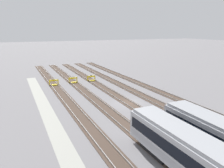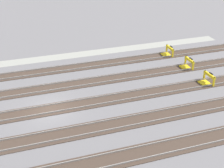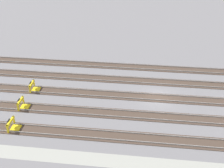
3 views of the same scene
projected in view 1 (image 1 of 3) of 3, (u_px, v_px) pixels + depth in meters
ground_plane at (128, 103)px, 35.58m from camera, size 400.00×400.00×0.00m
service_walkway at (49, 116)px, 30.40m from camera, size 54.00×2.00×0.01m
rail_track_nearest at (76, 111)px, 32.00m from camera, size 90.00×2.23×0.21m
rail_track_near_inner at (104, 107)px, 33.78m from camera, size 90.00×2.23×0.21m
rail_track_middle at (128, 103)px, 35.57m from camera, size 90.00×2.24×0.21m
rail_track_far_inner at (151, 100)px, 37.35m from camera, size 90.00×2.23×0.21m
rail_track_farthest at (171, 96)px, 39.14m from camera, size 90.00×2.23×0.21m
subway_car_front_row_left_inner at (208, 166)px, 15.92m from camera, size 18.01×2.87×3.70m
bumper_stop_nearest_track at (54, 83)px, 47.12m from camera, size 1.35×2.00×1.22m
bumper_stop_near_inner_track at (73, 80)px, 49.30m from camera, size 1.34×2.00×1.22m
bumper_stop_middle_track at (92, 79)px, 51.07m from camera, size 1.36×2.01×1.22m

